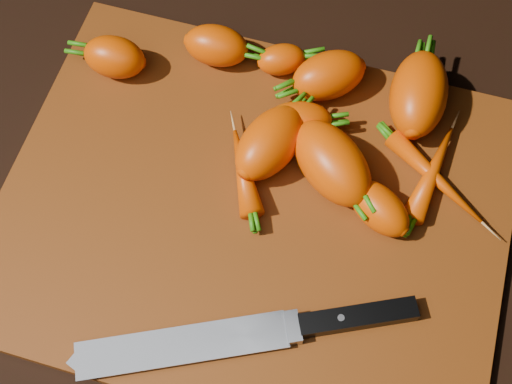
# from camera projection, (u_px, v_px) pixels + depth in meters

# --- Properties ---
(ground) EXTENTS (2.00, 2.00, 0.01)m
(ground) POSITION_uv_depth(u_px,v_px,m) (253.00, 215.00, 0.72)
(ground) COLOR black
(cutting_board) EXTENTS (0.50, 0.40, 0.01)m
(cutting_board) POSITION_uv_depth(u_px,v_px,m) (253.00, 211.00, 0.71)
(cutting_board) COLOR #6C300D
(cutting_board) RESTS_ON ground
(carrot_0) EXTENTS (0.07, 0.05, 0.04)m
(carrot_0) POSITION_uv_depth(u_px,v_px,m) (216.00, 46.00, 0.77)
(carrot_0) COLOR #DA4300
(carrot_0) RESTS_ON cutting_board
(carrot_1) EXTENTS (0.07, 0.05, 0.05)m
(carrot_1) POSITION_uv_depth(u_px,v_px,m) (114.00, 57.00, 0.76)
(carrot_1) COLOR #DA4300
(carrot_1) RESTS_ON cutting_board
(carrot_2) EXTENTS (0.12, 0.11, 0.06)m
(carrot_2) POSITION_uv_depth(u_px,v_px,m) (332.00, 163.00, 0.70)
(carrot_2) COLOR #DA4300
(carrot_2) RESTS_ON cutting_board
(carrot_3) EXTENTS (0.08, 0.10, 0.05)m
(carrot_3) POSITION_uv_depth(u_px,v_px,m) (270.00, 143.00, 0.71)
(carrot_3) COLOR #DA4300
(carrot_3) RESTS_ON cutting_board
(carrot_4) EXTENTS (0.09, 0.09, 0.05)m
(carrot_4) POSITION_uv_depth(u_px,v_px,m) (329.00, 75.00, 0.75)
(carrot_4) COLOR #DA4300
(carrot_4) RESTS_ON cutting_board
(carrot_5) EXTENTS (0.06, 0.05, 0.03)m
(carrot_5) POSITION_uv_depth(u_px,v_px,m) (281.00, 60.00, 0.76)
(carrot_5) COLOR #DA4300
(carrot_5) RESTS_ON cutting_board
(carrot_6) EXTENTS (0.08, 0.07, 0.04)m
(carrot_6) POSITION_uv_depth(u_px,v_px,m) (379.00, 208.00, 0.68)
(carrot_6) COLOR #DA4300
(carrot_6) RESTS_ON cutting_board
(carrot_7) EXTENTS (0.04, 0.12, 0.02)m
(carrot_7) POSITION_uv_depth(u_px,v_px,m) (432.00, 172.00, 0.71)
(carrot_7) COLOR #DA4300
(carrot_7) RESTS_ON cutting_board
(carrot_8) EXTENTS (0.11, 0.09, 0.02)m
(carrot_8) POSITION_uv_depth(u_px,v_px,m) (436.00, 178.00, 0.71)
(carrot_8) COLOR #DA4300
(carrot_8) RESTS_ON cutting_board
(carrot_9) EXTENTS (0.07, 0.10, 0.02)m
(carrot_9) POSITION_uv_depth(u_px,v_px,m) (243.00, 171.00, 0.71)
(carrot_9) COLOR #DA4300
(carrot_9) RESTS_ON cutting_board
(carrot_10) EXTENTS (0.08, 0.06, 0.04)m
(carrot_10) POSITION_uv_depth(u_px,v_px,m) (298.00, 121.00, 0.73)
(carrot_10) COLOR #DA4300
(carrot_10) RESTS_ON cutting_board
(carrot_11) EXTENTS (0.06, 0.11, 0.06)m
(carrot_11) POSITION_uv_depth(u_px,v_px,m) (419.00, 94.00, 0.73)
(carrot_11) COLOR #DA4300
(carrot_11) RESTS_ON cutting_board
(knife) EXTENTS (0.29, 0.16, 0.02)m
(knife) POSITION_uv_depth(u_px,v_px,m) (203.00, 342.00, 0.64)
(knife) COLOR gray
(knife) RESTS_ON cutting_board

